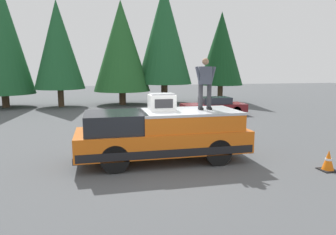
% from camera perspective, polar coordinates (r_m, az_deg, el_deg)
% --- Properties ---
extents(ground_plane, '(90.00, 90.00, 0.00)m').
position_cam_1_polar(ground_plane, '(9.78, -1.38, -8.80)').
color(ground_plane, '#4C4F51').
extents(pickup_truck, '(2.01, 5.54, 1.65)m').
position_cam_1_polar(pickup_truck, '(10.01, -1.00, -3.20)').
color(pickup_truck, orange).
rests_on(pickup_truck, ground).
extents(compressor_unit, '(0.65, 0.84, 0.56)m').
position_cam_1_polar(compressor_unit, '(9.98, -1.16, 2.89)').
color(compressor_unit, white).
rests_on(compressor_unit, pickup_truck).
extents(person_on_truck_bed, '(0.29, 0.72, 1.69)m').
position_cam_1_polar(person_on_truck_bed, '(10.23, 6.91, 6.49)').
color(person_on_truck_bed, '#333338').
rests_on(person_on_truck_bed, pickup_truck).
extents(parked_car_maroon, '(1.64, 4.10, 1.16)m').
position_cam_1_polar(parked_car_maroon, '(20.09, 8.49, 2.12)').
color(parked_car_maroon, maroon).
rests_on(parked_car_maroon, ground).
extents(traffic_cone, '(0.47, 0.47, 0.62)m').
position_cam_1_polar(traffic_cone, '(10.36, 27.63, -7.17)').
color(traffic_cone, black).
rests_on(traffic_cone, ground).
extents(conifer_far_left, '(3.84, 3.84, 7.79)m').
position_cam_1_polar(conifer_far_left, '(27.70, 9.87, 12.44)').
color(conifer_far_left, '#4C3826').
rests_on(conifer_far_left, ground).
extents(conifer_left, '(4.71, 4.71, 10.00)m').
position_cam_1_polar(conifer_left, '(26.77, -0.70, 15.20)').
color(conifer_left, '#4C3826').
rests_on(conifer_left, ground).
extents(conifer_center_left, '(4.63, 4.63, 8.41)m').
position_cam_1_polar(conifer_center_left, '(25.85, -8.68, 12.96)').
color(conifer_center_left, '#4C3826').
rests_on(conifer_center_left, ground).
extents(conifer_center_right, '(3.81, 3.81, 8.13)m').
position_cam_1_polar(conifer_center_right, '(25.51, -19.76, 12.57)').
color(conifer_center_right, '#4C3826').
rests_on(conifer_center_right, ground).
extents(conifer_right, '(4.49, 4.49, 10.31)m').
position_cam_1_polar(conifer_right, '(26.89, -28.78, 13.74)').
color(conifer_right, '#4C3826').
rests_on(conifer_right, ground).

